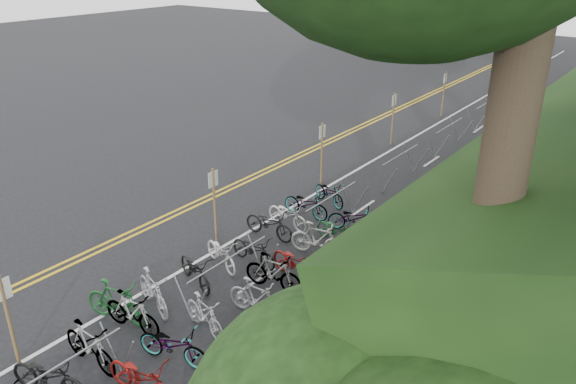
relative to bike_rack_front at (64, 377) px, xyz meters
name	(u,v)px	position (x,y,z in m)	size (l,w,h in m)	color
ground	(67,309)	(-3.15, 1.98, -0.86)	(120.00, 120.00, 0.00)	black
road_markings	(309,191)	(-2.52, 12.08, -0.85)	(7.47, 80.00, 0.01)	gold
red_curb	(454,206)	(2.55, 13.98, -0.81)	(0.25, 28.00, 0.10)	maroon
bike_rack_front	(64,377)	(0.00, 0.00, 0.00)	(1.15, 2.77, 1.19)	gray
bike_racks_rest	(400,162)	(-0.15, 14.98, 0.00)	(1.14, 23.00, 1.17)	gray
signpost_near	(8,315)	(-2.11, 0.10, 0.48)	(0.08, 0.40, 2.34)	brown
signposts_rest	(361,131)	(-2.55, 15.98, 0.57)	(0.08, 18.40, 2.50)	brown
bike_front	(117,302)	(-1.61, 2.48, -0.29)	(1.90, 0.54, 1.14)	#144C1E
bike_valet	(225,279)	(-0.27, 4.93, -0.37)	(3.25, 14.28, 1.09)	slate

